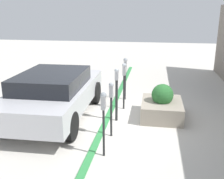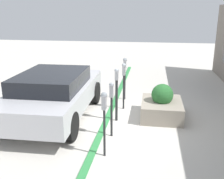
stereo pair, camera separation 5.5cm
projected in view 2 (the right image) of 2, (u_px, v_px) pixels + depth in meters
ground_plane at (109, 120)px, 7.72m from camera, size 40.00×40.00×0.00m
curb_strip at (107, 119)px, 7.73m from camera, size 15.00×0.16×0.04m
parking_meter_nearest at (104, 110)px, 5.53m from camera, size 0.16×0.13×1.48m
parking_meter_second at (112, 100)px, 6.48m from camera, size 0.14×0.12×1.43m
parking_meter_middle at (117, 89)px, 7.44m from camera, size 0.15×0.13×1.56m
parking_meter_fourth at (124, 77)px, 8.32m from camera, size 0.16×0.14×1.52m
parking_meter_farthest at (125, 71)px, 9.26m from camera, size 0.17×0.14×1.52m
planter_box at (162, 106)px, 7.87m from camera, size 1.50×1.19×1.03m
parked_car_front at (55, 93)px, 7.76m from camera, size 4.55×2.06×1.40m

